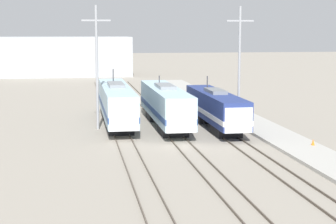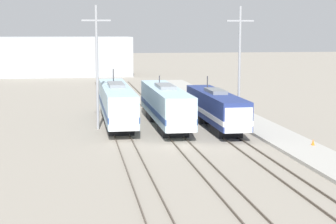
% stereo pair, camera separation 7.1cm
% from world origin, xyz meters
% --- Properties ---
extents(ground_plane, '(400.00, 400.00, 0.00)m').
position_xyz_m(ground_plane, '(0.00, 0.00, 0.00)').
color(ground_plane, gray).
extents(rail_pair_far_left, '(1.51, 120.00, 0.15)m').
position_xyz_m(rail_pair_far_left, '(-4.92, 0.00, 0.07)').
color(rail_pair_far_left, '#4C4238').
rests_on(rail_pair_far_left, ground_plane).
extents(rail_pair_center, '(1.51, 120.00, 0.15)m').
position_xyz_m(rail_pair_center, '(0.00, 0.00, 0.07)').
color(rail_pair_center, '#4C4238').
rests_on(rail_pair_center, ground_plane).
extents(rail_pair_far_right, '(1.51, 120.00, 0.15)m').
position_xyz_m(rail_pair_far_right, '(4.92, 0.00, 0.07)').
color(rail_pair_far_right, '#4C4238').
rests_on(rail_pair_far_right, ground_plane).
extents(locomotive_far_left, '(2.91, 19.81, 5.57)m').
position_xyz_m(locomotive_far_left, '(-4.92, 10.68, 2.25)').
color(locomotive_far_left, '#232326').
rests_on(locomotive_far_left, ground_plane).
extents(locomotive_center, '(2.94, 18.69, 4.97)m').
position_xyz_m(locomotive_center, '(0.00, 8.38, 2.24)').
color(locomotive_center, '#232326').
rests_on(locomotive_center, ground_plane).
extents(locomotive_far_right, '(2.77, 16.85, 5.02)m').
position_xyz_m(locomotive_far_right, '(4.92, 6.69, 2.05)').
color(locomotive_far_right, black).
rests_on(locomotive_far_right, ground_plane).
extents(catenary_tower_left, '(2.87, 0.26, 12.37)m').
position_xyz_m(catenary_tower_left, '(-7.00, 8.18, 6.55)').
color(catenary_tower_left, gray).
rests_on(catenary_tower_left, ground_plane).
extents(catenary_tower_right, '(2.87, 0.26, 12.37)m').
position_xyz_m(catenary_tower_right, '(7.70, 8.18, 6.55)').
color(catenary_tower_right, gray).
rests_on(catenary_tower_right, ground_plane).
extents(platform, '(4.00, 120.00, 0.28)m').
position_xyz_m(platform, '(9.40, 0.00, 0.14)').
color(platform, '#A8A59E').
rests_on(platform, ground_plane).
extents(traffic_cone, '(0.29, 0.29, 0.53)m').
position_xyz_m(traffic_cone, '(10.59, -4.26, 0.55)').
color(traffic_cone, orange).
rests_on(traffic_cone, platform).
extents(depot_building, '(29.75, 13.37, 8.51)m').
position_xyz_m(depot_building, '(-11.99, 77.84, 4.25)').
color(depot_building, '#9EA3A8').
rests_on(depot_building, ground_plane).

